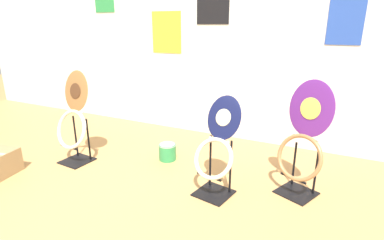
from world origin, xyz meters
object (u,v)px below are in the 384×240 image
(toilet_seat_display_purple_note, at_px, (303,144))
(paint_can, at_px, (167,151))
(toilet_seat_display_navy_moon, at_px, (217,150))
(toilet_seat_display_woodgrain, at_px, (74,121))

(toilet_seat_display_purple_note, distance_m, paint_can, 1.36)
(toilet_seat_display_navy_moon, height_order, paint_can, toilet_seat_display_navy_moon)
(toilet_seat_display_woodgrain, distance_m, toilet_seat_display_navy_moon, 1.51)
(toilet_seat_display_woodgrain, distance_m, paint_can, 0.98)
(toilet_seat_display_navy_moon, distance_m, paint_can, 0.84)
(toilet_seat_display_woodgrain, bearing_deg, paint_can, 27.87)
(paint_can, bearing_deg, toilet_seat_display_navy_moon, -28.68)
(paint_can, bearing_deg, toilet_seat_display_woodgrain, -152.13)
(toilet_seat_display_woodgrain, xyz_separation_m, paint_can, (0.82, 0.43, -0.34))
(toilet_seat_display_woodgrain, relative_size, toilet_seat_display_navy_moon, 1.14)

